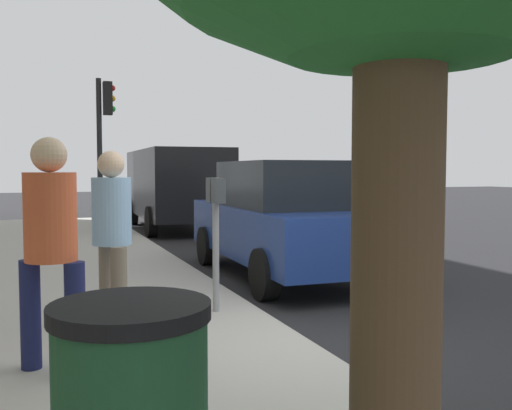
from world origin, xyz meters
The scene contains 7 objects.
ground_plane centered at (0.00, 0.00, 0.00)m, with size 80.00×80.00×0.00m, color #232326.
parking_meter centered at (1.27, 0.47, 1.17)m, with size 0.36×0.12×1.41m.
pedestrian_at_meter centered at (1.00, 1.56, 1.12)m, with size 0.51×0.36×1.67m.
pedestrian_bystander centered at (0.00, 2.12, 1.16)m, with size 0.38×0.46×1.73m.
parked_sedan_near centered at (3.50, -1.35, 0.89)m, with size 4.45×2.06×1.77m.
parked_van_far centered at (11.03, -1.35, 1.26)m, with size 5.25×2.23×2.18m.
traffic_signal centered at (9.23, 0.74, 2.58)m, with size 0.24×0.44×3.60m.
Camera 1 is at (-4.41, 2.20, 1.64)m, focal length 39.85 mm.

